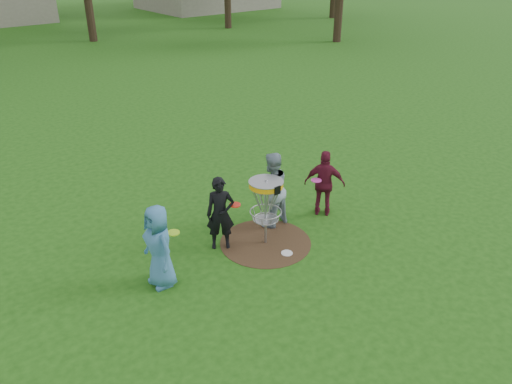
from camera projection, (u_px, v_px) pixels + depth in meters
ground at (265, 242)px, 9.84m from camera, size 100.00×100.00×0.00m
dirt_patch at (265, 242)px, 9.84m from camera, size 1.80×1.80×0.01m
player_blue at (159, 247)px, 8.34m from camera, size 0.49×0.74×1.51m
player_black at (220, 214)px, 9.38m from camera, size 0.64×0.58×1.47m
player_grey at (271, 190)px, 10.11m from camera, size 0.80×0.64×1.60m
player_maroon at (325, 184)px, 10.54m from camera, size 0.82×0.89×1.46m
disc_on_grass at (287, 253)px, 9.49m from camera, size 0.22×0.22×0.02m
disc_golf_basket at (266, 197)px, 9.38m from camera, size 0.66×0.67×1.38m
held_discs at (252, 200)px, 9.46m from camera, size 3.60×0.42×0.10m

